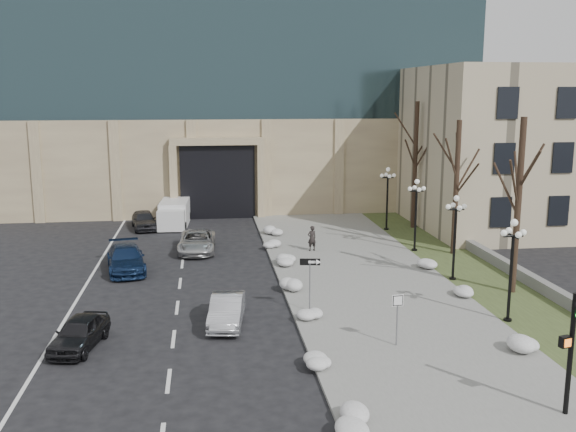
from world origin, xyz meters
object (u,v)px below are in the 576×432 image
keep_sign (397,309)px  traffic_signal (569,357)px  lamppost_b (455,226)px  car_d (197,241)px  car_a (79,333)px  box_truck (175,213)px  lamppost_a (512,257)px  car_e (144,220)px  lamppost_c (416,205)px  pedestrian (312,238)px  one_way_sign (313,268)px  lamppost_d (387,190)px  car_c (126,259)px  car_b (227,310)px

keep_sign → traffic_signal: traffic_signal is taller
traffic_signal → lamppost_b: size_ratio=0.87×
car_d → keep_sign: keep_sign is taller
car_a → keep_sign: (12.70, -1.69, 1.01)m
box_truck → lamppost_a: bearing=-53.0°
car_a → car_e: size_ratio=0.92×
lamppost_c → pedestrian: bearing=173.3°
lamppost_b → lamppost_c: (0.00, 6.50, 0.00)m
pedestrian → box_truck: bearing=-64.2°
car_e → keep_sign: 27.50m
car_e → pedestrian: (11.36, -8.73, 0.24)m
box_truck → keep_sign: keep_sign is taller
car_e → box_truck: bearing=16.9°
car_a → one_way_sign: 10.57m
keep_sign → lamppost_a: 6.35m
lamppost_a → lamppost_c: bearing=90.0°
lamppost_c → lamppost_d: 6.50m
car_c → lamppost_a: size_ratio=1.05×
car_d → lamppost_a: 20.55m
box_truck → car_e: bearing=-149.0°
traffic_signal → lamppost_d: lamppost_d is taller
box_truck → one_way_sign: size_ratio=2.28×
lamppost_a → lamppost_d: (0.00, 19.50, 0.00)m
car_a → traffic_signal: traffic_signal is taller
car_e → traffic_signal: size_ratio=1.00×
one_way_sign → traffic_signal: size_ratio=0.64×
pedestrian → box_truck: box_truck is taller
car_d → lamppost_d: size_ratio=1.04×
car_b → car_d: car_d is taller
car_c → car_d: (4.02, 4.04, -0.04)m
one_way_sign → lamppost_c: (8.45, 10.61, 0.89)m
keep_sign → traffic_signal: bearing=-63.6°
pedestrian → one_way_sign: (-1.85, -11.39, 1.24)m
car_d → lamppost_a: lamppost_a is taller
car_d → car_e: (-4.02, 7.60, 0.02)m
car_a → lamppost_c: size_ratio=0.80×
one_way_sign → lamppost_a: lamppost_a is taller
car_b → lamppost_c: bearing=50.1°
one_way_sign → box_truck: bearing=117.7°
car_e → lamppost_a: bearing=-62.1°
car_b → car_c: car_c is taller
car_c → pedestrian: bearing=4.8°
keep_sign → lamppost_b: bearing=51.6°
car_b → lamppost_d: size_ratio=0.84×
car_e → lamppost_c: bearing=-38.6°
lamppost_a → pedestrian: bearing=115.6°
car_a → box_truck: 24.29m
car_b → car_d: bearing=103.4°
one_way_sign → traffic_signal: bearing=-50.5°
lamppost_d → car_e: bearing=170.5°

